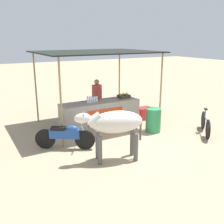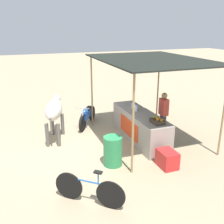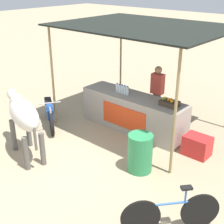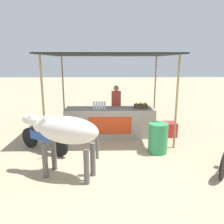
{
  "view_description": "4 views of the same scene",
  "coord_description": "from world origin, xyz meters",
  "px_view_note": "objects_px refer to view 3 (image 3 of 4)",
  "views": [
    {
      "loc": [
        -4.32,
        -6.15,
        3.21
      ],
      "look_at": [
        -0.12,
        1.13,
        0.83
      ],
      "focal_mm": 42.0,
      "sensor_mm": 36.0,
      "label": 1
    },
    {
      "loc": [
        7.51,
        -1.58,
        3.77
      ],
      "look_at": [
        -0.34,
        1.31,
        0.99
      ],
      "focal_mm": 42.0,
      "sensor_mm": 36.0,
      "label": 2
    },
    {
      "loc": [
        4.63,
        -3.95,
        3.89
      ],
      "look_at": [
        0.37,
        0.91,
        1.03
      ],
      "focal_mm": 50.0,
      "sensor_mm": 36.0,
      "label": 3
    },
    {
      "loc": [
        -0.08,
        -5.0,
        2.52
      ],
      "look_at": [
        0.05,
        1.24,
        1.06
      ],
      "focal_mm": 35.0,
      "sensor_mm": 36.0,
      "label": 4
    }
  ],
  "objects_px": {
    "cooler_box": "(197,146)",
    "cow": "(23,115)",
    "motorcycle_parked": "(49,111)",
    "bicycle_leaning": "(171,213)",
    "water_barrel": "(140,153)",
    "stall_counter": "(133,113)",
    "fruit_crate": "(169,103)",
    "vendor_behind_counter": "(157,94)"
  },
  "relations": [
    {
      "from": "cooler_box",
      "to": "cow",
      "type": "xyz_separation_m",
      "value": [
        -2.96,
        -2.61,
        0.79
      ]
    },
    {
      "from": "motorcycle_parked",
      "to": "bicycle_leaning",
      "type": "relative_size",
      "value": 1.19
    },
    {
      "from": "motorcycle_parked",
      "to": "cooler_box",
      "type": "bearing_deg",
      "value": 18.11
    },
    {
      "from": "water_barrel",
      "to": "cow",
      "type": "bearing_deg",
      "value": -151.95
    },
    {
      "from": "bicycle_leaning",
      "to": "cow",
      "type": "bearing_deg",
      "value": -177.49
    },
    {
      "from": "cow",
      "to": "motorcycle_parked",
      "type": "distance_m",
      "value": 1.73
    },
    {
      "from": "motorcycle_parked",
      "to": "bicycle_leaning",
      "type": "xyz_separation_m",
      "value": [
        4.62,
        -1.2,
        -0.08
      ]
    },
    {
      "from": "stall_counter",
      "to": "cow",
      "type": "height_order",
      "value": "cow"
    },
    {
      "from": "fruit_crate",
      "to": "bicycle_leaning",
      "type": "relative_size",
      "value": 0.34
    },
    {
      "from": "stall_counter",
      "to": "vendor_behind_counter",
      "type": "distance_m",
      "value": 0.87
    },
    {
      "from": "motorcycle_parked",
      "to": "bicycle_leaning",
      "type": "distance_m",
      "value": 4.78
    },
    {
      "from": "vendor_behind_counter",
      "to": "cooler_box",
      "type": "distance_m",
      "value": 2.01
    },
    {
      "from": "cooler_box",
      "to": "cow",
      "type": "distance_m",
      "value": 4.03
    },
    {
      "from": "vendor_behind_counter",
      "to": "cow",
      "type": "height_order",
      "value": "vendor_behind_counter"
    },
    {
      "from": "stall_counter",
      "to": "fruit_crate",
      "type": "xyz_separation_m",
      "value": [
        1.06,
        0.05,
        0.55
      ]
    },
    {
      "from": "water_barrel",
      "to": "cow",
      "type": "relative_size",
      "value": 0.46
    },
    {
      "from": "stall_counter",
      "to": "fruit_crate",
      "type": "relative_size",
      "value": 6.82
    },
    {
      "from": "fruit_crate",
      "to": "cow",
      "type": "height_order",
      "value": "cow"
    },
    {
      "from": "cooler_box",
      "to": "cow",
      "type": "bearing_deg",
      "value": -138.53
    },
    {
      "from": "vendor_behind_counter",
      "to": "cow",
      "type": "distance_m",
      "value": 3.68
    },
    {
      "from": "fruit_crate",
      "to": "water_barrel",
      "type": "xyz_separation_m",
      "value": [
        0.27,
        -1.53,
        -0.61
      ]
    },
    {
      "from": "fruit_crate",
      "to": "cow",
      "type": "relative_size",
      "value": 0.24
    },
    {
      "from": "cooler_box",
      "to": "water_barrel",
      "type": "xyz_separation_m",
      "value": [
        -0.64,
        -1.38,
        0.18
      ]
    },
    {
      "from": "vendor_behind_counter",
      "to": "cooler_box",
      "type": "xyz_separation_m",
      "value": [
        1.72,
        -0.85,
        -0.61
      ]
    },
    {
      "from": "cow",
      "to": "motorcycle_parked",
      "type": "relative_size",
      "value": 1.19
    },
    {
      "from": "fruit_crate",
      "to": "water_barrel",
      "type": "height_order",
      "value": "fruit_crate"
    },
    {
      "from": "fruit_crate",
      "to": "water_barrel",
      "type": "bearing_deg",
      "value": -79.94
    },
    {
      "from": "cow",
      "to": "vendor_behind_counter",
      "type": "bearing_deg",
      "value": 70.34
    },
    {
      "from": "motorcycle_parked",
      "to": "bicycle_leaning",
      "type": "height_order",
      "value": "motorcycle_parked"
    },
    {
      "from": "fruit_crate",
      "to": "bicycle_leaning",
      "type": "xyz_separation_m",
      "value": [
        1.69,
        -2.6,
        -0.68
      ]
    },
    {
      "from": "water_barrel",
      "to": "cow",
      "type": "distance_m",
      "value": 2.7
    },
    {
      "from": "water_barrel",
      "to": "cooler_box",
      "type": "bearing_deg",
      "value": 65.22
    },
    {
      "from": "cow",
      "to": "bicycle_leaning",
      "type": "xyz_separation_m",
      "value": [
        3.74,
        0.16,
        -0.68
      ]
    },
    {
      "from": "stall_counter",
      "to": "cooler_box",
      "type": "distance_m",
      "value": 1.98
    },
    {
      "from": "stall_counter",
      "to": "vendor_behind_counter",
      "type": "xyz_separation_m",
      "value": [
        0.24,
        0.75,
        0.37
      ]
    },
    {
      "from": "fruit_crate",
      "to": "stall_counter",
      "type": "bearing_deg",
      "value": -177.11
    },
    {
      "from": "stall_counter",
      "to": "water_barrel",
      "type": "distance_m",
      "value": 1.98
    },
    {
      "from": "stall_counter",
      "to": "cooler_box",
      "type": "bearing_deg",
      "value": -2.83
    },
    {
      "from": "vendor_behind_counter",
      "to": "water_barrel",
      "type": "bearing_deg",
      "value": -64.02
    },
    {
      "from": "vendor_behind_counter",
      "to": "bicycle_leaning",
      "type": "bearing_deg",
      "value": -52.79
    },
    {
      "from": "water_barrel",
      "to": "stall_counter",
      "type": "bearing_deg",
      "value": 132.0
    },
    {
      "from": "cooler_box",
      "to": "bicycle_leaning",
      "type": "relative_size",
      "value": 0.46
    }
  ]
}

